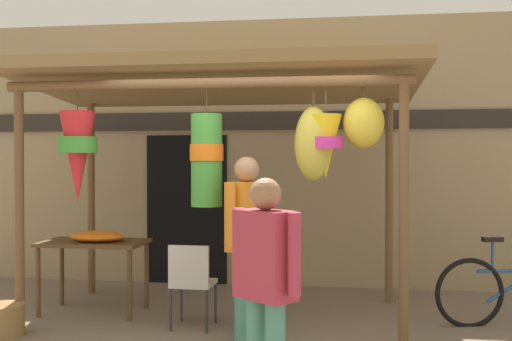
{
  "coord_description": "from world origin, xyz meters",
  "views": [
    {
      "loc": [
        0.93,
        -5.52,
        1.65
      ],
      "look_at": [
        -0.01,
        1.11,
        1.55
      ],
      "focal_mm": 42.76,
      "sensor_mm": 36.0,
      "label": 1
    }
  ],
  "objects_px": {
    "display_table": "(94,250)",
    "wicker_basket_by_table": "(3,320)",
    "flower_heap_on_table": "(98,236)",
    "folding_chair": "(192,278)",
    "vendor_in_orange": "(265,277)",
    "customer_foreground": "(247,232)"
  },
  "relations": [
    {
      "from": "display_table",
      "to": "flower_heap_on_table",
      "type": "height_order",
      "value": "flower_heap_on_table"
    },
    {
      "from": "display_table",
      "to": "vendor_in_orange",
      "type": "xyz_separation_m",
      "value": [
        2.19,
        -2.41,
        0.22
      ]
    },
    {
      "from": "display_table",
      "to": "flower_heap_on_table",
      "type": "distance_m",
      "value": 0.18
    },
    {
      "from": "display_table",
      "to": "wicker_basket_by_table",
      "type": "xyz_separation_m",
      "value": [
        -0.51,
        -0.94,
        -0.54
      ]
    },
    {
      "from": "folding_chair",
      "to": "customer_foreground",
      "type": "xyz_separation_m",
      "value": [
        0.6,
        -0.31,
        0.5
      ]
    },
    {
      "from": "display_table",
      "to": "wicker_basket_by_table",
      "type": "relative_size",
      "value": 2.77
    },
    {
      "from": "display_table",
      "to": "vendor_in_orange",
      "type": "distance_m",
      "value": 3.26
    },
    {
      "from": "flower_heap_on_table",
      "to": "customer_foreground",
      "type": "relative_size",
      "value": 0.35
    },
    {
      "from": "wicker_basket_by_table",
      "to": "vendor_in_orange",
      "type": "xyz_separation_m",
      "value": [
        2.69,
        -1.46,
        0.76
      ]
    },
    {
      "from": "flower_heap_on_table",
      "to": "vendor_in_orange",
      "type": "height_order",
      "value": "vendor_in_orange"
    },
    {
      "from": "display_table",
      "to": "customer_foreground",
      "type": "bearing_deg",
      "value": -24.11
    },
    {
      "from": "folding_chair",
      "to": "customer_foreground",
      "type": "relative_size",
      "value": 0.5
    },
    {
      "from": "folding_chair",
      "to": "flower_heap_on_table",
      "type": "bearing_deg",
      "value": 158.74
    },
    {
      "from": "flower_heap_on_table",
      "to": "folding_chair",
      "type": "bearing_deg",
      "value": -21.26
    },
    {
      "from": "customer_foreground",
      "to": "wicker_basket_by_table",
      "type": "bearing_deg",
      "value": -176.72
    },
    {
      "from": "display_table",
      "to": "folding_chair",
      "type": "height_order",
      "value": "folding_chair"
    },
    {
      "from": "vendor_in_orange",
      "to": "wicker_basket_by_table",
      "type": "bearing_deg",
      "value": 151.53
    },
    {
      "from": "vendor_in_orange",
      "to": "customer_foreground",
      "type": "distance_m",
      "value": 1.64
    },
    {
      "from": "wicker_basket_by_table",
      "to": "customer_foreground",
      "type": "relative_size",
      "value": 0.24
    },
    {
      "from": "display_table",
      "to": "customer_foreground",
      "type": "distance_m",
      "value": 2.01
    },
    {
      "from": "display_table",
      "to": "vendor_in_orange",
      "type": "relative_size",
      "value": 0.72
    },
    {
      "from": "flower_heap_on_table",
      "to": "wicker_basket_by_table",
      "type": "height_order",
      "value": "flower_heap_on_table"
    }
  ]
}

